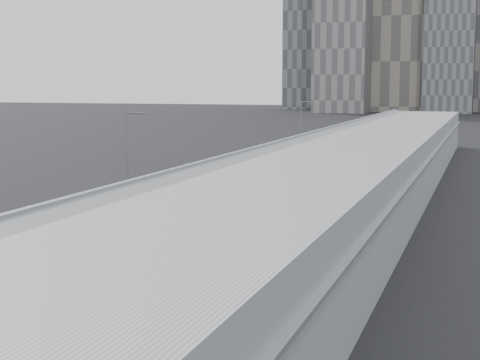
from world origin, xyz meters
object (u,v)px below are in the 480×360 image
at_px(bus_1, 9,295).
at_px(bus_4, 259,183).
at_px(bus_5, 298,171).
at_px(bus_6, 321,157).
at_px(street_lamp_near, 129,162).
at_px(suv, 332,142).
at_px(shipping_container, 308,148).
at_px(bus_2, 144,234).
at_px(street_lamp_far, 302,126).
at_px(bus_3, 213,205).

distance_m(bus_1, bus_4, 43.69).
relative_size(bus_5, bus_6, 0.92).
distance_m(bus_1, street_lamp_near, 26.18).
height_order(bus_1, suv, bus_1).
xyz_separation_m(bus_4, shipping_container, (-6.33, 48.90, -0.52)).
bearing_deg(bus_2, bus_5, 85.85).
bearing_deg(shipping_container, suv, 91.25).
bearing_deg(bus_5, bus_6, 95.34).
relative_size(bus_4, shipping_container, 2.21).
bearing_deg(suv, street_lamp_far, -75.38).
xyz_separation_m(bus_1, bus_5, (0.70, 56.29, -0.14)).
xyz_separation_m(bus_4, bus_6, (0.07, 29.87, -0.04)).
relative_size(street_lamp_far, suv, 1.56).
xyz_separation_m(street_lamp_far, suv, (-0.54, 26.26, -4.56)).
height_order(bus_5, bus_6, bus_6).
height_order(bus_5, shipping_container, bus_5).
relative_size(bus_1, shipping_container, 2.17).
bearing_deg(bus_2, suv, 90.69).
distance_m(bus_4, suv, 67.12).
height_order(bus_1, street_lamp_near, street_lamp_near).
relative_size(bus_5, street_lamp_far, 1.32).
relative_size(street_lamp_near, suv, 1.62).
distance_m(bus_1, bus_2, 15.48).
relative_size(bus_2, bus_6, 1.04).
height_order(bus_1, bus_5, bus_1).
bearing_deg(suv, shipping_container, -77.84).
height_order(bus_2, bus_3, bus_2).
bearing_deg(bus_1, shipping_container, 90.28).
bearing_deg(bus_5, suv, 99.31).
relative_size(bus_3, street_lamp_far, 1.43).
distance_m(bus_1, suv, 110.73).
height_order(bus_2, suv, bus_2).
distance_m(bus_2, bus_4, 28.21).
height_order(bus_1, street_lamp_far, street_lamp_far).
xyz_separation_m(bus_1, bus_3, (-0.03, 28.99, -0.01)).
relative_size(bus_6, shipping_container, 2.14).
height_order(bus_4, shipping_container, bus_4).
distance_m(bus_4, bus_5, 12.64).
xyz_separation_m(bus_6, shipping_container, (-6.40, 19.03, -0.48)).
bearing_deg(bus_2, bus_4, 87.61).
xyz_separation_m(bus_3, shipping_container, (-6.70, 63.61, -0.48)).
distance_m(street_lamp_near, street_lamp_far, 59.14).
bearing_deg(bus_3, bus_2, -86.76).
bearing_deg(street_lamp_far, bus_4, -82.44).
distance_m(bus_2, street_lamp_far, 69.13).
bearing_deg(suv, bus_5, -69.18).
height_order(bus_4, street_lamp_far, street_lamp_far).
xyz_separation_m(bus_2, shipping_container, (-6.67, 77.11, -0.55)).
height_order(bus_1, bus_2, bus_2).
relative_size(bus_6, suv, 2.22).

